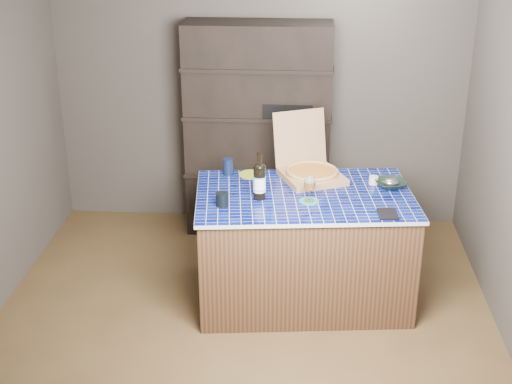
# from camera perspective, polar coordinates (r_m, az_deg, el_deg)

# --- Properties ---
(room) EXTENTS (3.50, 3.50, 3.50)m
(room) POSITION_cam_1_polar(r_m,az_deg,el_deg) (4.45, -1.16, 3.07)
(room) COLOR brown
(room) RESTS_ON ground
(shelving_unit) EXTENTS (1.20, 0.41, 1.80)m
(shelving_unit) POSITION_cam_1_polar(r_m,az_deg,el_deg) (6.01, 0.20, 4.99)
(shelving_unit) COLOR black
(shelving_unit) RESTS_ON floor
(kitchen_island) EXTENTS (1.59, 1.11, 0.82)m
(kitchen_island) POSITION_cam_1_polar(r_m,az_deg,el_deg) (5.13, 3.79, -4.38)
(kitchen_island) COLOR #4D351E
(kitchen_island) RESTS_ON floor
(pizza_box) EXTENTS (0.57, 0.62, 0.44)m
(pizza_box) POSITION_cam_1_polar(r_m,az_deg,el_deg) (5.20, 4.39, 1.75)
(pizza_box) COLOR #93684C
(pizza_box) RESTS_ON kitchen_island
(mead_bottle) EXTENTS (0.09, 0.09, 0.33)m
(mead_bottle) POSITION_cam_1_polar(r_m,az_deg,el_deg) (4.82, 0.28, 0.92)
(mead_bottle) COLOR black
(mead_bottle) RESTS_ON kitchen_island
(teal_trivet) EXTENTS (0.13, 0.13, 0.01)m
(teal_trivet) POSITION_cam_1_polar(r_m,az_deg,el_deg) (4.84, 4.27, -0.72)
(teal_trivet) COLOR teal
(teal_trivet) RESTS_ON kitchen_island
(wine_glass) EXTENTS (0.08, 0.08, 0.18)m
(wine_glass) POSITION_cam_1_polar(r_m,az_deg,el_deg) (4.79, 4.32, 0.65)
(wine_glass) COLOR white
(wine_glass) RESTS_ON teal_trivet
(tumbler) EXTENTS (0.09, 0.09, 0.09)m
(tumbler) POSITION_cam_1_polar(r_m,az_deg,el_deg) (4.75, -2.72, -0.59)
(tumbler) COLOR black
(tumbler) RESTS_ON kitchen_island
(dvd_case) EXTENTS (0.13, 0.18, 0.01)m
(dvd_case) POSITION_cam_1_polar(r_m,az_deg,el_deg) (4.71, 10.47, -1.73)
(dvd_case) COLOR black
(dvd_case) RESTS_ON kitchen_island
(bowl) EXTENTS (0.26, 0.26, 0.05)m
(bowl) POSITION_cam_1_polar(r_m,az_deg,el_deg) (5.13, 10.72, 0.64)
(bowl) COLOR black
(bowl) RESTS_ON kitchen_island
(foil_contents) EXTENTS (0.12, 0.10, 0.05)m
(foil_contents) POSITION_cam_1_polar(r_m,az_deg,el_deg) (5.13, 10.73, 0.78)
(foil_contents) COLOR #A3A2AD
(foil_contents) RESTS_ON bowl
(white_jar) EXTENTS (0.07, 0.07, 0.06)m
(white_jar) POSITION_cam_1_polar(r_m,az_deg,el_deg) (5.17, 9.39, 0.94)
(white_jar) COLOR silver
(white_jar) RESTS_ON kitchen_island
(navy_cup) EXTENTS (0.08, 0.08, 0.12)m
(navy_cup) POSITION_cam_1_polar(r_m,az_deg,el_deg) (5.27, -2.24, 2.05)
(navy_cup) COLOR black
(navy_cup) RESTS_ON kitchen_island
(green_trivet) EXTENTS (0.19, 0.19, 0.01)m
(green_trivet) POSITION_cam_1_polar(r_m,az_deg,el_deg) (5.27, -0.37, 1.41)
(green_trivet) COLOR #A9BC28
(green_trivet) RESTS_ON kitchen_island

